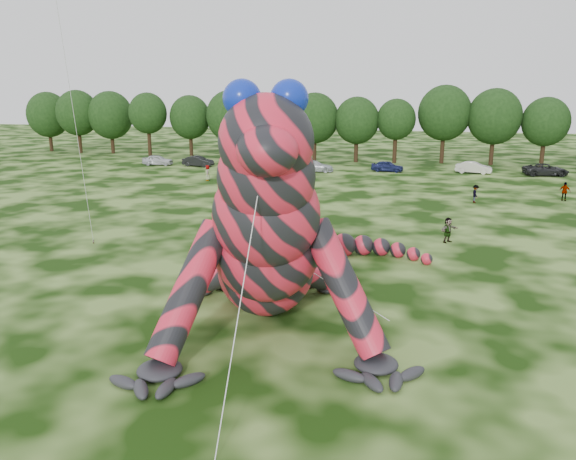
{
  "coord_description": "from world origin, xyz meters",
  "views": [
    {
      "loc": [
        5.27,
        -21.38,
        9.93
      ],
      "look_at": [
        -0.34,
        1.45,
        4.0
      ],
      "focal_mm": 35.0,
      "sensor_mm": 36.0,
      "label": 1
    }
  ],
  "objects_px": {
    "tree_10": "(444,124)",
    "tree_2": "(111,122)",
    "tree_4": "(190,126)",
    "tree_11": "(494,127)",
    "tree_1": "(78,122)",
    "tree_5": "(230,124)",
    "car_4": "(387,166)",
    "tree_12": "(545,132)",
    "car_2": "(262,163)",
    "spectator_3": "(565,192)",
    "tree_9": "(396,131)",
    "tree_7": "(315,127)",
    "tree_6": "(263,126)",
    "spectator_0": "(273,210)",
    "tree_0": "(49,122)",
    "tree_3": "(148,124)",
    "inflatable_gecko": "(264,198)",
    "car_3": "(314,166)",
    "car_0": "(158,160)",
    "tree_8": "(357,130)",
    "car_1": "(198,161)",
    "spectator_4": "(208,173)",
    "spectator_2": "(475,194)",
    "spectator_5": "(448,230)",
    "car_6": "(546,170)",
    "car_5": "(474,168)"
  },
  "relations": [
    {
      "from": "tree_8",
      "to": "car_1",
      "type": "bearing_deg",
      "value": -154.03
    },
    {
      "from": "tree_10",
      "to": "car_4",
      "type": "xyz_separation_m",
      "value": [
        -6.66,
        -10.03,
        -4.58
      ]
    },
    {
      "from": "tree_2",
      "to": "tree_6",
      "type": "bearing_deg",
      "value": -4.67
    },
    {
      "from": "car_2",
      "to": "spectator_4",
      "type": "distance_m",
      "value": 11.01
    },
    {
      "from": "inflatable_gecko",
      "to": "spectator_4",
      "type": "relative_size",
      "value": 12.09
    },
    {
      "from": "tree_12",
      "to": "spectator_0",
      "type": "height_order",
      "value": "tree_12"
    },
    {
      "from": "tree_10",
      "to": "spectator_5",
      "type": "relative_size",
      "value": 6.22
    },
    {
      "from": "tree_11",
      "to": "spectator_4",
      "type": "xyz_separation_m",
      "value": [
        -32.04,
        -21.38,
        -4.18
      ]
    },
    {
      "from": "tree_3",
      "to": "car_0",
      "type": "height_order",
      "value": "tree_3"
    },
    {
      "from": "tree_11",
      "to": "spectator_3",
      "type": "xyz_separation_m",
      "value": [
        3.95,
        -24.76,
        -4.17
      ]
    },
    {
      "from": "tree_7",
      "to": "tree_6",
      "type": "bearing_deg",
      "value": -179.08
    },
    {
      "from": "spectator_2",
      "to": "spectator_4",
      "type": "distance_m",
      "value": 28.71
    },
    {
      "from": "tree_9",
      "to": "tree_11",
      "type": "distance_m",
      "value": 12.77
    },
    {
      "from": "tree_3",
      "to": "tree_5",
      "type": "relative_size",
      "value": 0.96
    },
    {
      "from": "inflatable_gecko",
      "to": "spectator_0",
      "type": "xyz_separation_m",
      "value": [
        -4.17,
        16.58,
        -4.21
      ]
    },
    {
      "from": "tree_12",
      "to": "car_3",
      "type": "distance_m",
      "value": 30.5
    },
    {
      "from": "spectator_0",
      "to": "spectator_5",
      "type": "relative_size",
      "value": 1.12
    },
    {
      "from": "inflatable_gecko",
      "to": "car_5",
      "type": "height_order",
      "value": "inflatable_gecko"
    },
    {
      "from": "tree_1",
      "to": "tree_5",
      "type": "bearing_deg",
      "value": 0.87
    },
    {
      "from": "spectator_3",
      "to": "spectator_0",
      "type": "bearing_deg",
      "value": 51.86
    },
    {
      "from": "tree_11",
      "to": "spectator_0",
      "type": "xyz_separation_m",
      "value": [
        -19.64,
        -39.16,
        -4.09
      ]
    },
    {
      "from": "tree_0",
      "to": "tree_4",
      "type": "xyz_separation_m",
      "value": [
        24.92,
        -0.52,
        -0.23
      ]
    },
    {
      "from": "tree_7",
      "to": "spectator_0",
      "type": "distance_m",
      "value": 38.19
    },
    {
      "from": "tree_0",
      "to": "car_0",
      "type": "bearing_deg",
      "value": -25.53
    },
    {
      "from": "tree_4",
      "to": "tree_11",
      "type": "bearing_deg",
      "value": -0.68
    },
    {
      "from": "tree_6",
      "to": "car_2",
      "type": "relative_size",
      "value": 1.94
    },
    {
      "from": "inflatable_gecko",
      "to": "car_0",
      "type": "distance_m",
      "value": 52.99
    },
    {
      "from": "tree_4",
      "to": "tree_12",
      "type": "bearing_deg",
      "value": -1.12
    },
    {
      "from": "inflatable_gecko",
      "to": "tree_9",
      "type": "distance_m",
      "value": 54.97
    },
    {
      "from": "tree_4",
      "to": "spectator_2",
      "type": "xyz_separation_m",
      "value": [
        39.42,
        -28.12,
        -3.71
      ]
    },
    {
      "from": "tree_4",
      "to": "tree_12",
      "type": "relative_size",
      "value": 1.01
    },
    {
      "from": "tree_10",
      "to": "tree_2",
      "type": "bearing_deg",
      "value": 179.79
    },
    {
      "from": "tree_7",
      "to": "tree_9",
      "type": "distance_m",
      "value": 11.17
    },
    {
      "from": "tree_7",
      "to": "car_0",
      "type": "distance_m",
      "value": 22.05
    },
    {
      "from": "inflatable_gecko",
      "to": "tree_1",
      "type": "relative_size",
      "value": 2.1
    },
    {
      "from": "tree_7",
      "to": "spectator_3",
      "type": "height_order",
      "value": "tree_7"
    },
    {
      "from": "car_4",
      "to": "tree_2",
      "type": "bearing_deg",
      "value": 84.04
    },
    {
      "from": "tree_2",
      "to": "tree_9",
      "type": "bearing_deg",
      "value": -1.84
    },
    {
      "from": "tree_2",
      "to": "car_6",
      "type": "bearing_deg",
      "value": -8.4
    },
    {
      "from": "tree_7",
      "to": "tree_12",
      "type": "bearing_deg",
      "value": 1.78
    },
    {
      "from": "tree_6",
      "to": "tree_12",
      "type": "bearing_deg",
      "value": 1.61
    },
    {
      "from": "tree_10",
      "to": "car_5",
      "type": "xyz_separation_m",
      "value": [
        3.57,
        -9.05,
        -4.55
      ]
    },
    {
      "from": "car_2",
      "to": "tree_3",
      "type": "bearing_deg",
      "value": 66.81
    },
    {
      "from": "tree_0",
      "to": "car_2",
      "type": "height_order",
      "value": "tree_0"
    },
    {
      "from": "tree_12",
      "to": "car_4",
      "type": "relative_size",
      "value": 2.29
    },
    {
      "from": "tree_12",
      "to": "car_2",
      "type": "bearing_deg",
      "value": -163.45
    },
    {
      "from": "tree_3",
      "to": "tree_6",
      "type": "distance_m",
      "value": 18.16
    },
    {
      "from": "tree_10",
      "to": "car_3",
      "type": "xyz_separation_m",
      "value": [
        -15.41,
        -12.26,
        -4.57
      ]
    },
    {
      "from": "tree_3",
      "to": "spectator_3",
      "type": "xyz_separation_m",
      "value": [
        53.45,
        -23.63,
        -3.85
      ]
    },
    {
      "from": "tree_0",
      "to": "tree_7",
      "type": "relative_size",
      "value": 1.0
    }
  ]
}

